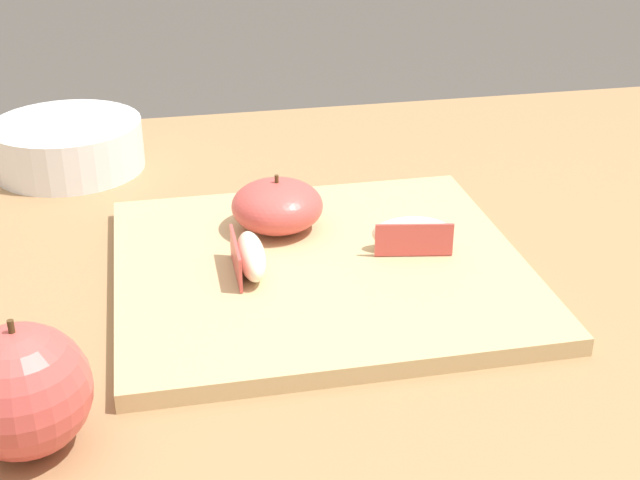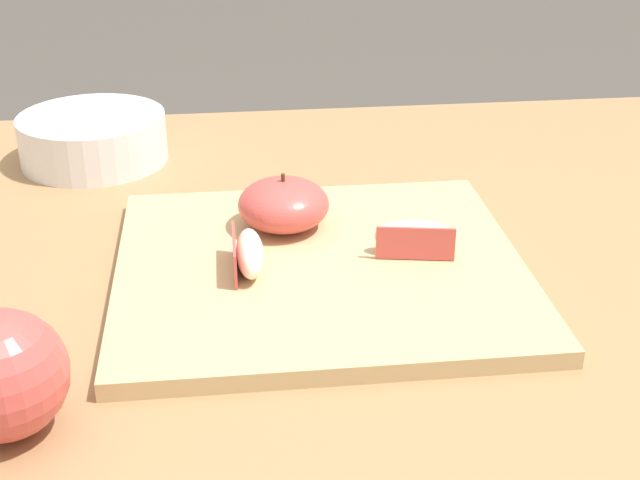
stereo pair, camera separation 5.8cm
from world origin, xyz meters
name	(u,v)px [view 2 (the right image)]	position (x,y,z in m)	size (l,w,h in m)	color
dining_table	(389,353)	(0.00, 0.00, 0.64)	(1.21, 0.81, 0.75)	#9E754C
cutting_board	(320,269)	(-0.07, -0.05, 0.76)	(0.34, 0.32, 0.02)	tan
apple_half_skin_up	(284,204)	(-0.10, 0.02, 0.79)	(0.08, 0.08, 0.05)	#D14C47
apple_wedge_right	(248,253)	(-0.13, -0.05, 0.79)	(0.03, 0.07, 0.03)	#F4EACC
apple_wedge_middle	(415,238)	(0.01, -0.04, 0.79)	(0.07, 0.04, 0.03)	#F4EACC
whole_apple_pink_lady	(1,375)	(-0.30, -0.23, 0.80)	(0.09, 0.09, 0.09)	#D14C47
ceramic_fruit_bowl	(93,136)	(-0.29, 0.25, 0.78)	(0.16, 0.16, 0.05)	white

